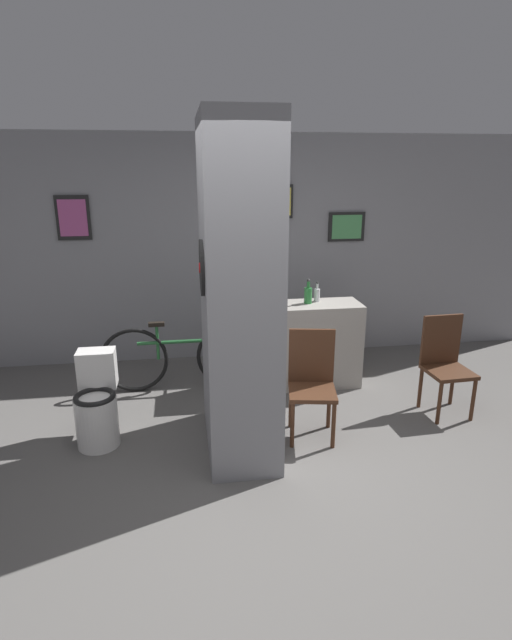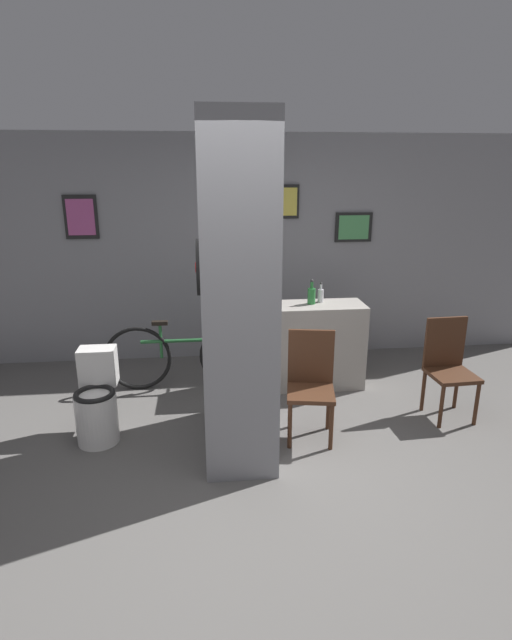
{
  "view_description": "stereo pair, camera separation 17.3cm",
  "coord_description": "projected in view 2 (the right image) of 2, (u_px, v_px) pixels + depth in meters",
  "views": [
    {
      "loc": [
        -0.45,
        -3.16,
        2.24
      ],
      "look_at": [
        0.17,
        0.96,
        0.95
      ],
      "focal_mm": 28.0,
      "sensor_mm": 36.0,
      "label": 1
    },
    {
      "loc": [
        -0.28,
        -3.18,
        2.24
      ],
      "look_at": [
        0.17,
        0.96,
        0.95
      ],
      "focal_mm": 28.0,
      "sensor_mm": 36.0,
      "label": 2
    }
  ],
  "objects": [
    {
      "name": "counter_shelf",
      "position": [
        300.0,
        346.0,
        5.21
      ],
      "size": [
        1.32,
        0.44,
        0.89
      ],
      "color": "gray",
      "rests_on": "ground_plane"
    },
    {
      "name": "bicycle",
      "position": [
        186.0,
        355.0,
        5.18
      ],
      "size": [
        1.66,
        0.42,
        0.74
      ],
      "color": "black",
      "rests_on": "ground_plane"
    },
    {
      "name": "ground_plane",
      "position": [
        247.0,
        480.0,
        3.71
      ],
      "size": [
        14.0,
        14.0,
        0.0
      ],
      "primitive_type": "plane",
      "color": "#5B5956"
    },
    {
      "name": "bottle_short",
      "position": [
        321.0,
        295.0,
        5.16
      ],
      "size": [
        0.06,
        0.06,
        0.21
      ],
      "color": "silver",
      "rests_on": "counter_shelf"
    },
    {
      "name": "pillar_center",
      "position": [
        236.0,
        293.0,
        3.86
      ],
      "size": [
        0.57,
        1.12,
        2.6
      ],
      "color": "gray",
      "rests_on": "ground_plane"
    },
    {
      "name": "wall_back",
      "position": [
        226.0,
        250.0,
        5.82
      ],
      "size": [
        8.0,
        0.09,
        2.6
      ],
      "color": "gray",
      "rests_on": "ground_plane"
    },
    {
      "name": "chair_by_doorway",
      "position": [
        448.0,
        364.0,
        4.57
      ],
      "size": [
        0.41,
        0.41,
        0.92
      ],
      "rotation": [
        0.0,
        0.0,
        0.05
      ],
      "color": "#422616",
      "rests_on": "ground_plane"
    },
    {
      "name": "bottle_tall",
      "position": [
        311.0,
        295.0,
        5.08
      ],
      "size": [
        0.08,
        0.08,
        0.26
      ],
      "color": "#267233",
      "rests_on": "counter_shelf"
    },
    {
      "name": "toilet",
      "position": [
        97.0,
        403.0,
        4.2
      ],
      "size": [
        0.35,
        0.51,
        0.76
      ],
      "color": "white",
      "rests_on": "ground_plane"
    },
    {
      "name": "chair_near_pillar",
      "position": [
        311.0,
        381.0,
        4.22
      ],
      "size": [
        0.45,
        0.45,
        0.92
      ],
      "rotation": [
        0.0,
        0.0,
        -0.18
      ],
      "color": "#422616",
      "rests_on": "ground_plane"
    }
  ]
}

